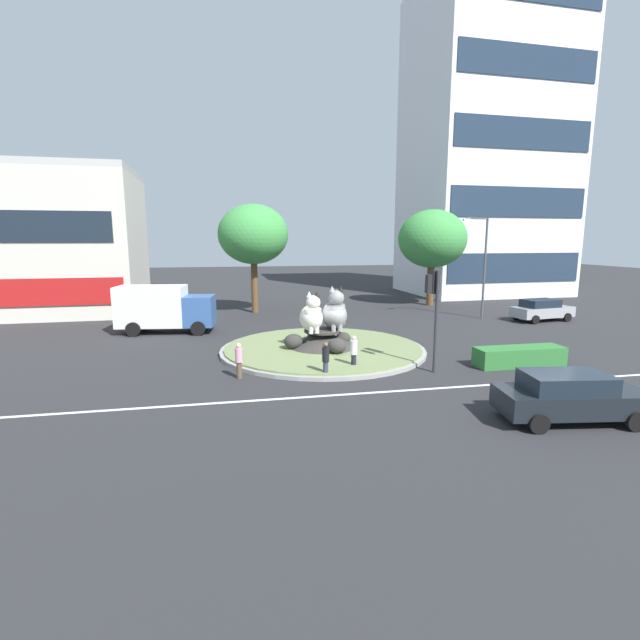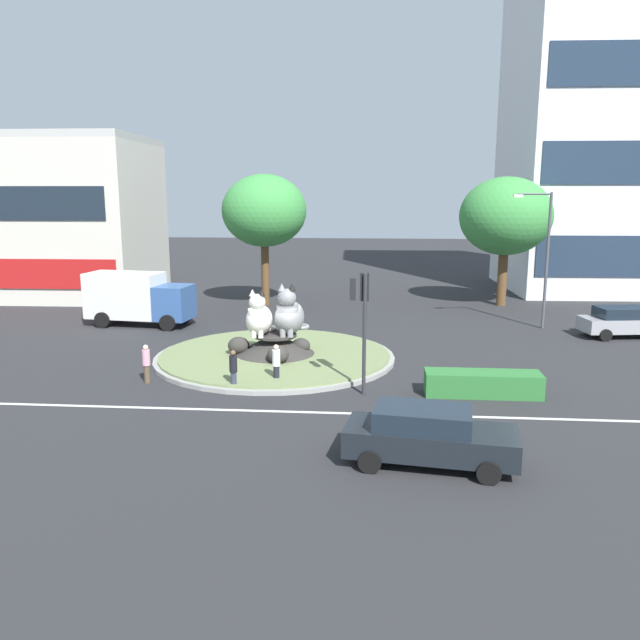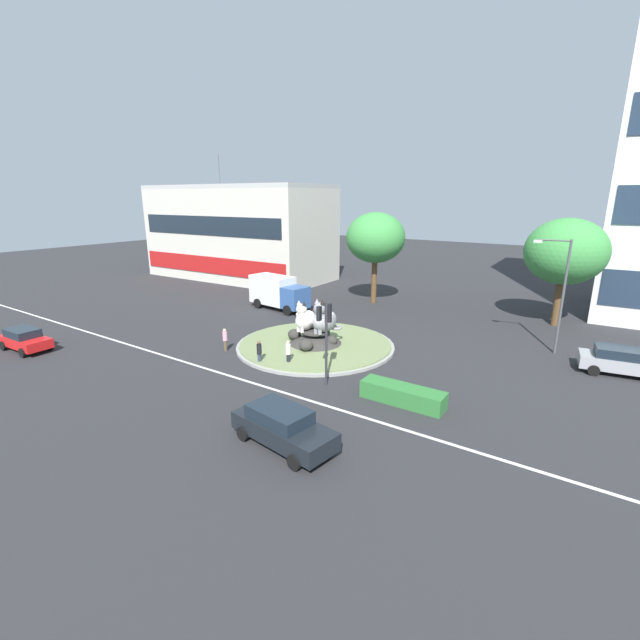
{
  "view_description": "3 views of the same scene",
  "coord_description": "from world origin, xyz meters",
  "px_view_note": "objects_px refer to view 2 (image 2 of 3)",
  "views": [
    {
      "loc": [
        -4.9,
        -23.76,
        5.96
      ],
      "look_at": [
        -0.29,
        -0.67,
        1.83
      ],
      "focal_mm": 25.89,
      "sensor_mm": 36.0,
      "label": 1
    },
    {
      "loc": [
        4.39,
        -28.05,
        7.5
      ],
      "look_at": [
        2.12,
        -0.5,
        1.96
      ],
      "focal_mm": 35.62,
      "sensor_mm": 36.0,
      "label": 2
    },
    {
      "loc": [
        16.55,
        -23.82,
        10.1
      ],
      "look_at": [
        -0.66,
        1.55,
        1.47
      ],
      "focal_mm": 24.57,
      "sensor_mm": 36.0,
      "label": 3
    }
  ],
  "objects_px": {
    "office_tower": "(623,80)",
    "delivery_box_truck": "(137,297)",
    "second_tree_near_tower": "(264,211)",
    "hatchback_near_shophouse": "(624,321)",
    "cat_statue_white": "(259,318)",
    "pedestrian_black_shirt": "(233,369)",
    "pedestrian_white_shirt": "(276,363)",
    "cat_statue_grey": "(289,315)",
    "pedestrian_pink_shirt": "(146,363)",
    "sedan_on_far_lane": "(429,435)",
    "traffic_light_mast": "(362,306)",
    "broadleaf_tree_behind_island": "(506,217)",
    "streetlight_arm": "(544,251)"
  },
  "relations": [
    {
      "from": "pedestrian_black_shirt",
      "to": "hatchback_near_shophouse",
      "type": "distance_m",
      "value": 21.53
    },
    {
      "from": "pedestrian_white_shirt",
      "to": "pedestrian_pink_shirt",
      "type": "relative_size",
      "value": 1.03
    },
    {
      "from": "broadleaf_tree_behind_island",
      "to": "hatchback_near_shophouse",
      "type": "relative_size",
      "value": 1.81
    },
    {
      "from": "second_tree_near_tower",
      "to": "delivery_box_truck",
      "type": "xyz_separation_m",
      "value": [
        -6.23,
        -7.22,
        -4.71
      ]
    },
    {
      "from": "second_tree_near_tower",
      "to": "pedestrian_black_shirt",
      "type": "height_order",
      "value": "second_tree_near_tower"
    },
    {
      "from": "cat_statue_grey",
      "to": "pedestrian_black_shirt",
      "type": "relative_size",
      "value": 1.51
    },
    {
      "from": "second_tree_near_tower",
      "to": "hatchback_near_shophouse",
      "type": "relative_size",
      "value": 1.85
    },
    {
      "from": "pedestrian_white_shirt",
      "to": "sedan_on_far_lane",
      "type": "relative_size",
      "value": 0.33
    },
    {
      "from": "cat_statue_grey",
      "to": "sedan_on_far_lane",
      "type": "relative_size",
      "value": 0.49
    },
    {
      "from": "traffic_light_mast",
      "to": "sedan_on_far_lane",
      "type": "distance_m",
      "value": 7.07
    },
    {
      "from": "streetlight_arm",
      "to": "sedan_on_far_lane",
      "type": "relative_size",
      "value": 1.52
    },
    {
      "from": "second_tree_near_tower",
      "to": "pedestrian_pink_shirt",
      "type": "distance_m",
      "value": 19.19
    },
    {
      "from": "second_tree_near_tower",
      "to": "streetlight_arm",
      "type": "distance_m",
      "value": 17.86
    },
    {
      "from": "hatchback_near_shophouse",
      "to": "office_tower",
      "type": "bearing_deg",
      "value": 65.52
    },
    {
      "from": "sedan_on_far_lane",
      "to": "hatchback_near_shophouse",
      "type": "distance_m",
      "value": 20.74
    },
    {
      "from": "cat_statue_white",
      "to": "delivery_box_truck",
      "type": "bearing_deg",
      "value": -132.75
    },
    {
      "from": "office_tower",
      "to": "broadleaf_tree_behind_island",
      "type": "height_order",
      "value": "office_tower"
    },
    {
      "from": "cat_statue_white",
      "to": "pedestrian_black_shirt",
      "type": "bearing_deg",
      "value": -4.62
    },
    {
      "from": "cat_statue_white",
      "to": "traffic_light_mast",
      "type": "bearing_deg",
      "value": 44.07
    },
    {
      "from": "office_tower",
      "to": "pedestrian_black_shirt",
      "type": "bearing_deg",
      "value": -131.42
    },
    {
      "from": "cat_statue_grey",
      "to": "broadleaf_tree_behind_island",
      "type": "xyz_separation_m",
      "value": [
        12.5,
        15.31,
        3.92
      ]
    },
    {
      "from": "second_tree_near_tower",
      "to": "pedestrian_black_shirt",
      "type": "distance_m",
      "value": 19.85
    },
    {
      "from": "traffic_light_mast",
      "to": "sedan_on_far_lane",
      "type": "height_order",
      "value": "traffic_light_mast"
    },
    {
      "from": "second_tree_near_tower",
      "to": "delivery_box_truck",
      "type": "height_order",
      "value": "second_tree_near_tower"
    },
    {
      "from": "streetlight_arm",
      "to": "pedestrian_white_shirt",
      "type": "height_order",
      "value": "streetlight_arm"
    },
    {
      "from": "hatchback_near_shophouse",
      "to": "cat_statue_white",
      "type": "bearing_deg",
      "value": -169.31
    },
    {
      "from": "cat_statue_white",
      "to": "hatchback_near_shophouse",
      "type": "height_order",
      "value": "cat_statue_white"
    },
    {
      "from": "pedestrian_pink_shirt",
      "to": "hatchback_near_shophouse",
      "type": "distance_m",
      "value": 24.5
    },
    {
      "from": "cat_statue_white",
      "to": "sedan_on_far_lane",
      "type": "bearing_deg",
      "value": 29.77
    },
    {
      "from": "streetlight_arm",
      "to": "traffic_light_mast",
      "type": "bearing_deg",
      "value": 43.44
    },
    {
      "from": "streetlight_arm",
      "to": "pedestrian_black_shirt",
      "type": "bearing_deg",
      "value": 31.87
    },
    {
      "from": "streetlight_arm",
      "to": "hatchback_near_shophouse",
      "type": "distance_m",
      "value": 5.59
    },
    {
      "from": "pedestrian_pink_shirt",
      "to": "office_tower",
      "type": "bearing_deg",
      "value": -36.58
    },
    {
      "from": "hatchback_near_shophouse",
      "to": "traffic_light_mast",
      "type": "bearing_deg",
      "value": -149.82
    },
    {
      "from": "cat_statue_grey",
      "to": "streetlight_arm",
      "type": "relative_size",
      "value": 0.32
    },
    {
      "from": "cat_statue_grey",
      "to": "streetlight_arm",
      "type": "distance_m",
      "value": 15.48
    },
    {
      "from": "pedestrian_white_shirt",
      "to": "sedan_on_far_lane",
      "type": "height_order",
      "value": "sedan_on_far_lane"
    },
    {
      "from": "cat_statue_white",
      "to": "pedestrian_pink_shirt",
      "type": "height_order",
      "value": "cat_statue_white"
    },
    {
      "from": "office_tower",
      "to": "streetlight_arm",
      "type": "xyz_separation_m",
      "value": [
        -9.13,
        -16.03,
        -11.5
      ]
    },
    {
      "from": "office_tower",
      "to": "broadleaf_tree_behind_island",
      "type": "bearing_deg",
      "value": -140.61
    },
    {
      "from": "cat_statue_white",
      "to": "delivery_box_truck",
      "type": "relative_size",
      "value": 0.36
    },
    {
      "from": "streetlight_arm",
      "to": "second_tree_near_tower",
      "type": "bearing_deg",
      "value": -29.66
    },
    {
      "from": "cat_statue_white",
      "to": "traffic_light_mast",
      "type": "distance_m",
      "value": 6.7
    },
    {
      "from": "cat_statue_white",
      "to": "cat_statue_grey",
      "type": "height_order",
      "value": "cat_statue_grey"
    },
    {
      "from": "sedan_on_far_lane",
      "to": "traffic_light_mast",
      "type": "bearing_deg",
      "value": 115.78
    },
    {
      "from": "cat_statue_grey",
      "to": "pedestrian_pink_shirt",
      "type": "relative_size",
      "value": 1.54
    },
    {
      "from": "pedestrian_white_shirt",
      "to": "pedestrian_black_shirt",
      "type": "height_order",
      "value": "pedestrian_white_shirt"
    },
    {
      "from": "office_tower",
      "to": "delivery_box_truck",
      "type": "distance_m",
      "value": 38.91
    },
    {
      "from": "streetlight_arm",
      "to": "delivery_box_truck",
      "type": "distance_m",
      "value": 23.03
    },
    {
      "from": "cat_statue_white",
      "to": "office_tower",
      "type": "distance_m",
      "value": 36.56
    }
  ]
}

